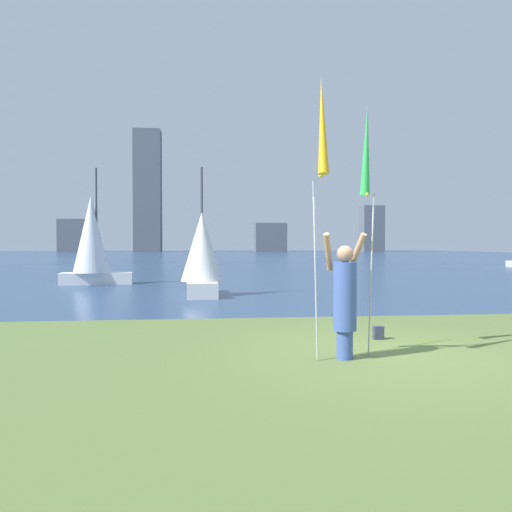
{
  "coord_description": "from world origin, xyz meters",
  "views": [
    {
      "loc": [
        -2.77,
        -7.29,
        1.77
      ],
      "look_at": [
        -1.06,
        9.6,
        1.33
      ],
      "focal_mm": 32.91,
      "sensor_mm": 36.0,
      "label": 1
    }
  ],
  "objects_px": {
    "sailboat_5": "(92,241)",
    "sailboat_8": "(202,256)",
    "kite_flag_left": "(322,131)",
    "bag": "(378,333)",
    "person": "(345,297)",
    "kite_flag_right": "(366,154)"
  },
  "relations": [
    {
      "from": "sailboat_5",
      "to": "sailboat_8",
      "type": "bearing_deg",
      "value": -45.7
    },
    {
      "from": "kite_flag_left",
      "to": "bag",
      "type": "distance_m",
      "value": 3.98
    },
    {
      "from": "sailboat_5",
      "to": "kite_flag_left",
      "type": "bearing_deg",
      "value": -64.97
    },
    {
      "from": "person",
      "to": "kite_flag_right",
      "type": "height_order",
      "value": "kite_flag_right"
    },
    {
      "from": "kite_flag_right",
      "to": "sailboat_5",
      "type": "distance_m",
      "value": 15.72
    },
    {
      "from": "kite_flag_left",
      "to": "bag",
      "type": "height_order",
      "value": "kite_flag_left"
    },
    {
      "from": "kite_flag_left",
      "to": "sailboat_5",
      "type": "xyz_separation_m",
      "value": [
        -6.7,
        14.35,
        -1.5
      ]
    },
    {
      "from": "person",
      "to": "sailboat_5",
      "type": "height_order",
      "value": "sailboat_5"
    },
    {
      "from": "sailboat_8",
      "to": "kite_flag_left",
      "type": "bearing_deg",
      "value": -78.76
    },
    {
      "from": "person",
      "to": "sailboat_8",
      "type": "relative_size",
      "value": 0.44
    },
    {
      "from": "kite_flag_right",
      "to": "sailboat_8",
      "type": "height_order",
      "value": "sailboat_8"
    },
    {
      "from": "bag",
      "to": "sailboat_5",
      "type": "relative_size",
      "value": 0.05
    },
    {
      "from": "sailboat_8",
      "to": "sailboat_5",
      "type": "bearing_deg",
      "value": 134.3
    },
    {
      "from": "kite_flag_left",
      "to": "bag",
      "type": "bearing_deg",
      "value": 48.52
    },
    {
      "from": "person",
      "to": "bag",
      "type": "relative_size",
      "value": 7.97
    },
    {
      "from": "sailboat_5",
      "to": "kite_flag_right",
      "type": "bearing_deg",
      "value": -61.01
    },
    {
      "from": "kite_flag_left",
      "to": "sailboat_5",
      "type": "height_order",
      "value": "sailboat_5"
    },
    {
      "from": "sailboat_5",
      "to": "sailboat_8",
      "type": "relative_size",
      "value": 1.15
    },
    {
      "from": "kite_flag_left",
      "to": "sailboat_8",
      "type": "distance_m",
      "value": 9.8
    },
    {
      "from": "person",
      "to": "sailboat_8",
      "type": "xyz_separation_m",
      "value": [
        -2.31,
        9.08,
        0.39
      ]
    },
    {
      "from": "sailboat_5",
      "to": "person",
      "type": "bearing_deg",
      "value": -63.02
    },
    {
      "from": "kite_flag_right",
      "to": "sailboat_5",
      "type": "relative_size",
      "value": 0.79
    }
  ]
}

